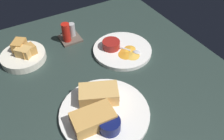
{
  "coord_description": "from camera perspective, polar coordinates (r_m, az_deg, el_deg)",
  "views": [
    {
      "loc": [
        -21.4,
        -53.93,
        64.02
      ],
      "look_at": [
        10.22,
        1.4,
        3.0
      ],
      "focal_mm": 37.6,
      "sensor_mm": 36.0,
      "label": 1
    }
  ],
  "objects": [
    {
      "name": "ground_plane",
      "position": [
        0.88,
        -5.38,
        -4.98
      ],
      "size": [
        110.0,
        110.0,
        3.0
      ],
      "primitive_type": "cube",
      "color": "#283833"
    },
    {
      "name": "plate_sandwich_main",
      "position": [
        0.78,
        -1.81,
        -10.4
      ],
      "size": [
        29.57,
        29.57,
        1.6
      ],
      "primitive_type": "cylinder",
      "color": "white",
      "rests_on": "ground_plane"
    },
    {
      "name": "sandwich_half_near",
      "position": [
        0.79,
        -3.46,
        -5.99
      ],
      "size": [
        14.96,
        12.18,
        4.8
      ],
      "color": "tan",
      "rests_on": "plate_sandwich_main"
    },
    {
      "name": "sandwich_half_far",
      "position": [
        0.73,
        -4.6,
        -11.8
      ],
      "size": [
        13.67,
        8.4,
        4.8
      ],
      "color": "tan",
      "rests_on": "plate_sandwich_main"
    },
    {
      "name": "ramekin_dark_sauce",
      "position": [
        0.72,
        -0.57,
        -13.16
      ],
      "size": [
        6.7,
        6.7,
        4.09
      ],
      "color": "#0C144C",
      "rests_on": "plate_sandwich_main"
    },
    {
      "name": "spoon_by_dark_ramekin",
      "position": [
        0.76,
        -1.78,
        -10.66
      ],
      "size": [
        3.53,
        9.95,
        0.8
      ],
      "color": "silver",
      "rests_on": "plate_sandwich_main"
    },
    {
      "name": "plate_chips_companion",
      "position": [
        1.01,
        2.52,
        4.84
      ],
      "size": [
        24.93,
        24.93,
        1.6
      ],
      "primitive_type": "cylinder",
      "color": "white",
      "rests_on": "ground_plane"
    },
    {
      "name": "ramekin_light_gravy",
      "position": [
        1.0,
        -0.22,
        6.29
      ],
      "size": [
        7.52,
        7.52,
        3.21
      ],
      "color": "maroon",
      "rests_on": "plate_chips_companion"
    },
    {
      "name": "spoon_by_gravy_ramekin",
      "position": [
        0.99,
        5.3,
        4.53
      ],
      "size": [
        6.83,
        8.96,
        0.8
      ],
      "color": "silver",
      "rests_on": "plate_chips_companion"
    },
    {
      "name": "plantain_chip_scatter",
      "position": [
        0.98,
        4.05,
        4.25
      ],
      "size": [
        10.98,
        11.59,
        0.6
      ],
      "color": "gold",
      "rests_on": "plate_chips_companion"
    },
    {
      "name": "bread_basket_rear",
      "position": [
        1.02,
        -20.71,
        3.45
      ],
      "size": [
        18.01,
        18.01,
        7.21
      ],
      "color": "silver",
      "rests_on": "ground_plane"
    },
    {
      "name": "condiment_caddy",
      "position": [
        1.07,
        -10.46,
        8.64
      ],
      "size": [
        9.0,
        9.0,
        9.5
      ],
      "color": "brown",
      "rests_on": "ground_plane"
    }
  ]
}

